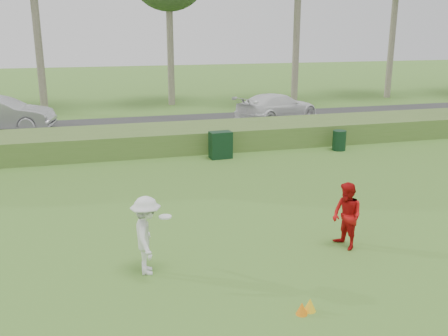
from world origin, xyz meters
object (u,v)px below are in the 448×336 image
object	(u,v)px
player_red	(347,216)
trash_bin	(339,140)
car_mid	(0,114)
car_right	(277,107)
cone_orange	(302,308)
player_white	(147,235)
utility_cabinet	(221,145)
cone_yellow	(310,305)

from	to	relation	value
player_red	trash_bin	world-z (taller)	player_red
car_mid	car_right	size ratio (longest dim) A/B	0.99
trash_bin	car_right	world-z (taller)	car_right
car_mid	cone_orange	bearing A→B (deg)	-147.58
player_white	player_red	distance (m)	4.64
car_mid	car_right	bearing A→B (deg)	-83.30
player_red	cone_orange	distance (m)	3.28
player_white	utility_cabinet	bearing A→B (deg)	-18.83
cone_yellow	player_white	bearing A→B (deg)	139.38
player_red	car_mid	bearing A→B (deg)	-159.43
player_white	player_red	size ratio (longest dim) A/B	1.07
cone_orange	trash_bin	size ratio (longest dim) A/B	0.28
player_red	car_mid	world-z (taller)	car_mid
cone_yellow	car_right	world-z (taller)	car_right
player_white	trash_bin	size ratio (longest dim) A/B	2.01
utility_cabinet	car_right	size ratio (longest dim) A/B	0.21
cone_yellow	car_mid	distance (m)	20.63
cone_orange	cone_yellow	bearing A→B (deg)	19.61
cone_orange	car_right	xyz separation A→B (m)	(6.56, 18.16, 0.68)
utility_cabinet	car_right	bearing A→B (deg)	50.39
trash_bin	cone_yellow	bearing A→B (deg)	-120.19
cone_orange	utility_cabinet	world-z (taller)	utility_cabinet
player_white	utility_cabinet	world-z (taller)	player_white
player_red	trash_bin	distance (m)	9.90
trash_bin	player_red	bearing A→B (deg)	-117.07
player_white	car_mid	size ratio (longest dim) A/B	0.33
player_white	player_red	bearing A→B (deg)	-84.58
cone_yellow	utility_cabinet	bearing A→B (deg)	83.39
player_white	cone_yellow	size ratio (longest dim) A/B	6.70
utility_cabinet	cone_yellow	bearing A→B (deg)	-99.97
utility_cabinet	car_right	distance (m)	8.59
player_white	car_right	xyz separation A→B (m)	(9.05, 15.79, -0.05)
player_white	trash_bin	distance (m)	12.71
cone_orange	trash_bin	xyz separation A→B (m)	(6.66, 11.19, 0.30)
player_white	utility_cabinet	distance (m)	9.72
player_red	cone_yellow	xyz separation A→B (m)	(-1.97, -2.31, -0.67)
player_red	car_right	world-z (taller)	player_red
player_white	car_right	distance (m)	18.20
player_red	car_right	bearing A→B (deg)	154.59
cone_orange	utility_cabinet	distance (m)	11.34
car_mid	player_white	bearing A→B (deg)	-152.25
player_white	cone_orange	bearing A→B (deg)	-128.25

